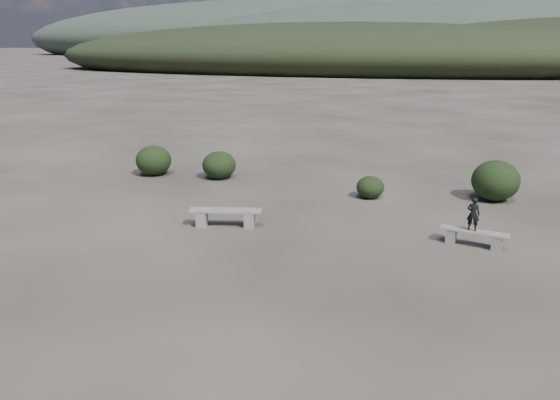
% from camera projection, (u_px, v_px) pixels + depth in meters
% --- Properties ---
extents(ground, '(1200.00, 1200.00, 0.00)m').
position_uv_depth(ground, '(256.00, 305.00, 10.56)').
color(ground, '#2A2621').
rests_on(ground, ground).
extents(bench_left, '(2.02, 0.98, 0.50)m').
position_uv_depth(bench_left, '(226.00, 216.00, 15.02)').
color(bench_left, slate).
rests_on(bench_left, ground).
extents(bench_right, '(1.67, 0.59, 0.41)m').
position_uv_depth(bench_right, '(474.00, 237.00, 13.56)').
color(bench_right, slate).
rests_on(bench_right, ground).
extents(seated_person, '(0.32, 0.22, 0.85)m').
position_uv_depth(seated_person, '(473.00, 214.00, 13.43)').
color(seated_person, black).
rests_on(seated_person, bench_right).
extents(shrub_a, '(1.25, 1.25, 1.03)m').
position_uv_depth(shrub_a, '(219.00, 165.00, 20.39)').
color(shrub_a, black).
rests_on(shrub_a, ground).
extents(shrub_c, '(0.91, 0.91, 0.73)m').
position_uv_depth(shrub_c, '(370.00, 187.00, 17.83)').
color(shrub_c, black).
rests_on(shrub_c, ground).
extents(shrub_d, '(1.50, 1.50, 1.31)m').
position_uv_depth(shrub_d, '(496.00, 181.00, 17.47)').
color(shrub_d, black).
rests_on(shrub_d, ground).
extents(shrub_f, '(1.35, 1.35, 1.14)m').
position_uv_depth(shrub_f, '(154.00, 160.00, 20.93)').
color(shrub_f, black).
rests_on(shrub_f, ground).
extents(mountain_ridges, '(500.00, 400.00, 56.00)m').
position_uv_depth(mountain_ridges, '(468.00, 34.00, 316.08)').
color(mountain_ridges, black).
rests_on(mountain_ridges, ground).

